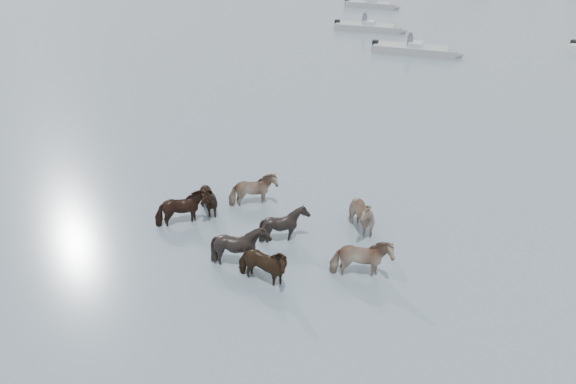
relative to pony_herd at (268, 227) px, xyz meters
The scene contains 5 objects.
ground 1.46m from the pony_herd, 10.58° to the left, with size 400.00×400.00×0.00m, color #4A5C6B.
pony_herd is the anchor object (origin of this frame).
motorboat_a 30.00m from the pony_herd, 112.25° to the left, with size 5.56×2.92×1.92m.
motorboat_b 23.73m from the pony_herd, 103.36° to the left, with size 5.79×2.93×1.92m.
motorboat_f 40.77m from the pony_herd, 113.78° to the left, with size 5.32×2.58×1.92m.
Camera 1 is at (7.00, -10.77, 8.35)m, focal length 35.38 mm.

